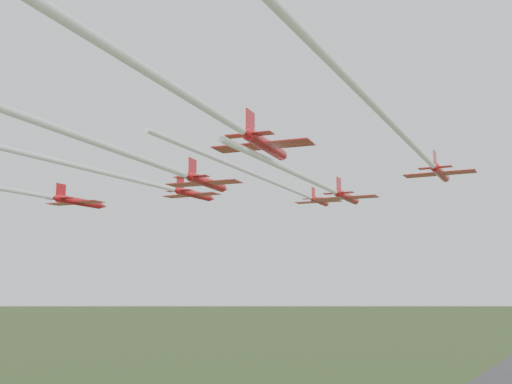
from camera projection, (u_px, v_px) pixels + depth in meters
The scene contains 6 objects.
jet_lead at pixel (289, 189), 88.18m from camera, with size 12.79×58.78×2.48m.
jet_row2_left at pixel (159, 186), 84.23m from camera, with size 9.82×47.74×2.88m.
jet_row2_right at pixel (328, 189), 74.58m from camera, with size 10.09×44.14×2.79m.
jet_row3_mid at pixel (145, 160), 60.41m from camera, with size 16.76×61.57×2.96m.
jet_row3_right at pixel (404, 136), 49.16m from camera, with size 10.94×67.76×2.40m.
jet_row4_right at pixel (193, 100), 41.80m from camera, with size 16.58×62.35×2.96m.
Camera 1 is at (44.23, -71.09, 45.11)m, focal length 40.00 mm.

